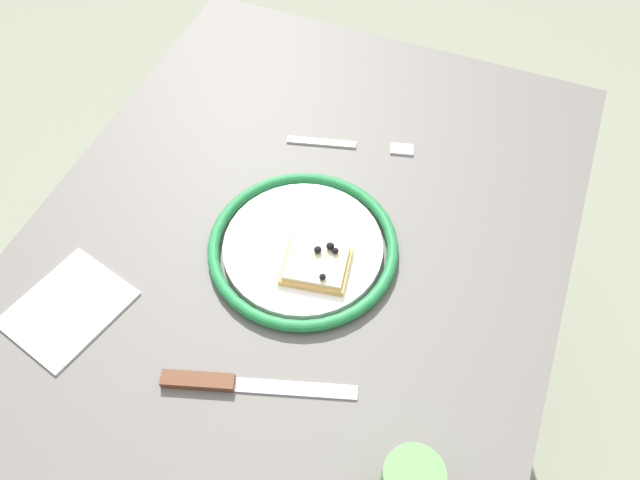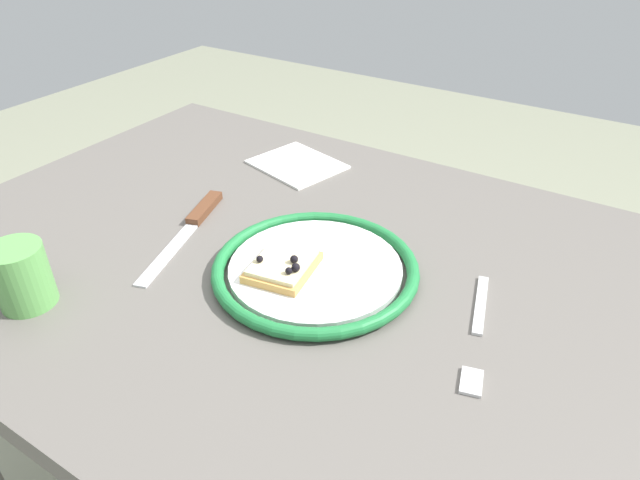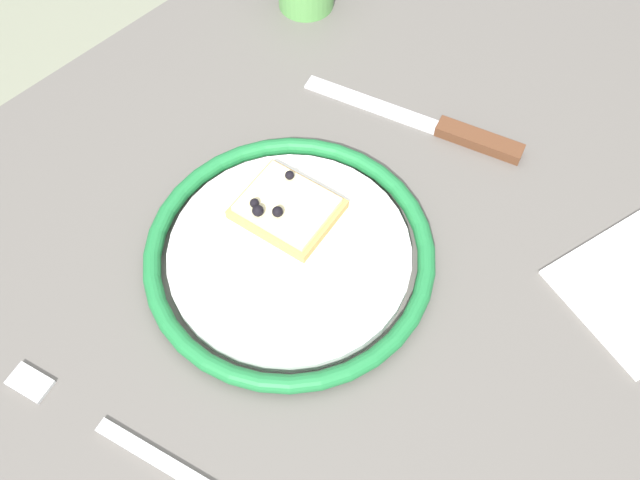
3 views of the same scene
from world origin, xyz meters
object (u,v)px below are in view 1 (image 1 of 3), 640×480
Objects in this scene: pizza_slice_near at (316,265)px; napkin at (68,308)px; dining_table at (283,306)px; plate at (303,247)px; knife at (225,383)px; fork at (351,145)px.

pizza_slice_near is 0.33m from napkin.
dining_table is 4.03× the size of plate.
knife is 1.61× the size of napkin.
plate is 0.21m from fork.
fork and napkin have the same top height.
fork is at bearing -171.38° from pizza_slice_near.
plate is 1.82× the size of napkin.
dining_table is 0.13m from pizza_slice_near.
dining_table is 0.12m from plate.
napkin is (0.41, -0.25, -0.00)m from fork.
knife is at bearing 85.49° from napkin.
pizza_slice_near reaches higher than napkin.
dining_table is at bearing 123.83° from napkin.
pizza_slice_near is (0.03, 0.03, 0.01)m from plate.
fork is (-0.24, -0.04, -0.02)m from pizza_slice_near.
dining_table is 0.30m from napkin.
pizza_slice_near is at bearing 121.19° from napkin.
fork is at bearing -178.56° from plate.
fork reaches higher than dining_table.
napkin is at bearing -56.17° from dining_table.
dining_table is 7.34× the size of napkin.
fork is 0.48m from napkin.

